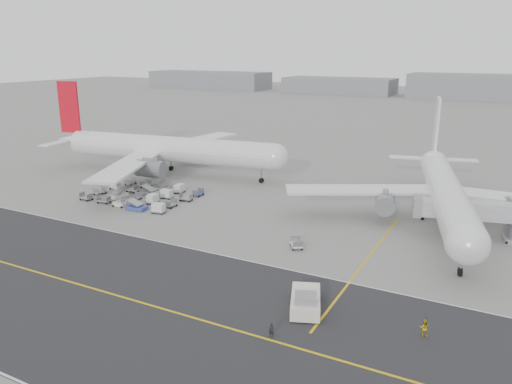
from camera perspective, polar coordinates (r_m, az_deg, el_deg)
The scene contains 11 objects.
ground at distance 78.08m, azimuth -10.43°, elevation -4.99°, with size 700.00×700.00×0.00m, color gray.
taxiway at distance 62.77m, azimuth -17.00°, elevation -10.84°, with size 220.00×59.00×0.03m.
horizon_buildings at distance 318.46m, azimuth 25.17°, elevation 9.52°, with size 520.00×28.00×28.00m, color gray, non-canonical shape.
airliner_a at distance 115.59m, azimuth -10.48°, elevation 4.89°, with size 59.00×58.01×20.41m.
airliner_b at distance 87.17m, azimuth 20.81°, elevation 0.11°, with size 51.38×52.56×18.44m.
pushback_tug at distance 56.23m, azimuth 5.68°, elevation -12.31°, with size 5.27×8.61×2.46m.
jet_bridge at distance 81.12m, azimuth 23.01°, elevation -2.11°, with size 16.02×6.52×5.98m.
gse_cluster at distance 98.85m, azimuth -12.79°, elevation -0.63°, with size 24.74×19.67×1.81m, color gray, non-canonical shape.
stray_dolly at distance 72.64m, azimuth 4.63°, elevation -6.39°, with size 1.49×2.42×1.49m, color silver, non-canonical shape.
ground_crew_a at distance 51.36m, azimuth 1.78°, elevation -15.50°, with size 0.56×0.37×1.55m, color black.
ground_crew_b at distance 54.09m, azimuth 18.66°, elevation -14.48°, with size 0.89×0.70×1.84m, color #B89615.
Camera 1 is at (45.86, -56.86, 27.58)m, focal length 35.00 mm.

